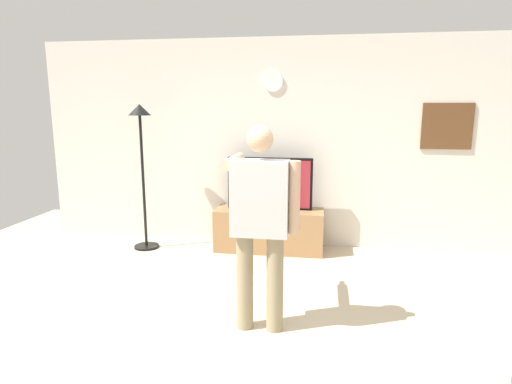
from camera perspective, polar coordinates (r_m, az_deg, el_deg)
ground_plane at (r=3.31m, az=-3.11°, el=-22.45°), size 8.40×8.40×0.00m
back_wall at (r=5.69m, az=2.95°, el=6.40°), size 6.40×0.10×2.70m
tv_stand at (r=5.55m, az=1.76°, el=-5.07°), size 1.38×0.50×0.54m
television at (r=5.46m, az=1.86°, el=1.15°), size 1.08×0.07×0.66m
wall_clock at (r=5.62m, az=2.26°, el=14.53°), size 0.26×0.03×0.26m
framed_picture at (r=5.78m, az=24.09°, el=8.01°), size 0.60×0.04×0.56m
floor_lamp at (r=5.64m, az=-15.02°, el=5.84°), size 0.32×0.32×1.87m
person_standing_nearer_lamp at (r=3.44m, az=0.54°, el=-3.29°), size 0.64×0.78×1.70m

